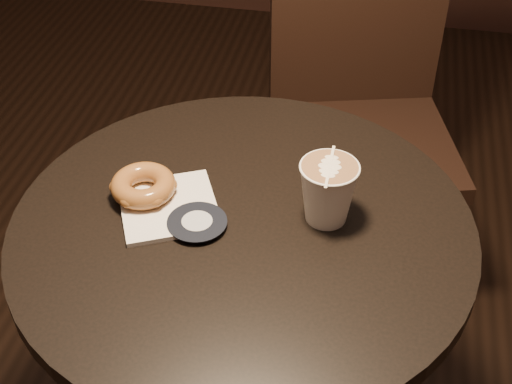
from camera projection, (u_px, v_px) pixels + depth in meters
cafe_table at (244, 309)px, 1.20m from camera, size 0.70×0.70×0.75m
chair at (360, 82)px, 1.69m from camera, size 0.51×0.51×1.05m
pastry_bag at (169, 206)px, 1.09m from camera, size 0.19×0.19×0.01m
doughnut at (143, 185)px, 1.10m from camera, size 0.10×0.10×0.03m
latte_cup at (328, 193)px, 1.04m from camera, size 0.09×0.09×0.10m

